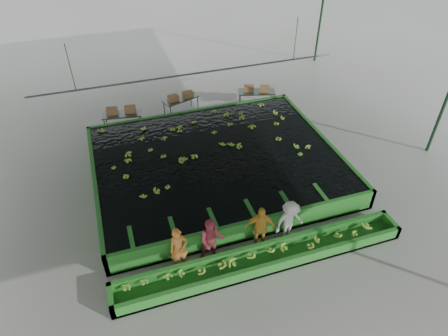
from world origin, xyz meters
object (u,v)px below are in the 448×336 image
object	(u,v)px
worker_d	(290,221)
box_stack_right	(257,91)
worker_b	(212,240)
packing_table_mid	(181,106)
worker_a	(179,249)
flotation_tank	(217,164)
worker_c	(260,228)
sorting_trough	(263,259)
packing_table_left	(123,121)
box_stack_mid	(181,99)
packing_table_right	(256,99)
box_stack_left	(122,113)

from	to	relation	value
worker_d	box_stack_right	world-z (taller)	worker_d
worker_b	packing_table_mid	world-z (taller)	worker_b
worker_d	worker_a	bearing A→B (deg)	174.28
flotation_tank	worker_c	world-z (taller)	worker_c
sorting_trough	packing_table_mid	xyz separation A→B (m)	(-0.23, 10.49, 0.17)
packing_table_left	box_stack_mid	world-z (taller)	box_stack_mid
packing_table_mid	box_stack_right	world-z (taller)	box_stack_right
sorting_trough	packing_table_left	size ratio (longest dim) A/B	5.34
packing_table_mid	packing_table_right	xyz separation A→B (m)	(3.98, -0.59, 0.02)
box_stack_left	flotation_tank	bearing A→B (deg)	-55.76
worker_c	packing_table_left	distance (m)	9.73
worker_b	flotation_tank	bearing A→B (deg)	82.81
box_stack_left	box_stack_right	size ratio (longest dim) A/B	1.05
sorting_trough	worker_c	xyz separation A→B (m)	(0.18, 0.80, 0.63)
worker_a	packing_table_right	bearing A→B (deg)	48.98
worker_c	packing_table_left	size ratio (longest dim) A/B	0.94
worker_a	box_stack_right	bearing A→B (deg)	48.96
flotation_tank	packing_table_left	size ratio (longest dim) A/B	5.34
worker_d	box_stack_right	bearing A→B (deg)	69.01
worker_a	worker_d	world-z (taller)	worker_a
flotation_tank	packing_table_mid	size ratio (longest dim) A/B	5.39
packing_table_left	packing_table_right	world-z (taller)	packing_table_right
flotation_tank	box_stack_mid	xyz separation A→B (m)	(-0.22, 5.33, 0.40)
worker_a	worker_b	bearing A→B (deg)	-6.04
sorting_trough	box_stack_left	world-z (taller)	box_stack_left
packing_table_left	box_stack_mid	xyz separation A→B (m)	(3.08, 0.56, 0.42)
sorting_trough	box_stack_right	distance (m)	10.64
sorting_trough	packing_table_left	distance (m)	10.41
box_stack_mid	worker_b	bearing A→B (deg)	-97.68
packing_table_left	box_stack_right	xyz separation A→B (m)	(7.07, 0.06, 0.46)
worker_b	box_stack_right	distance (m)	10.55
packing_table_right	box_stack_right	bearing A→B (deg)	49.75
sorting_trough	flotation_tank	bearing A→B (deg)	90.00
worker_b	worker_d	size ratio (longest dim) A/B	1.04
worker_d	packing_table_right	xyz separation A→B (m)	(2.47, 9.10, -0.39)
worker_b	box_stack_mid	size ratio (longest dim) A/B	1.28
sorting_trough	packing_table_left	world-z (taller)	packing_table_left
sorting_trough	packing_table_left	xyz separation A→B (m)	(-3.30, 9.87, 0.18)
worker_c	packing_table_right	bearing A→B (deg)	86.48
sorting_trough	packing_table_mid	size ratio (longest dim) A/B	5.39
worker_b	packing_table_right	xyz separation A→B (m)	(5.27, 9.10, -0.42)
worker_b	box_stack_left	distance (m)	9.32
worker_d	box_stack_left	xyz separation A→B (m)	(-4.57, 9.14, 0.02)
flotation_tank	sorting_trough	size ratio (longest dim) A/B	1.00
worker_a	box_stack_left	size ratio (longest dim) A/B	1.19
worker_b	sorting_trough	bearing A→B (deg)	-15.43
flotation_tank	worker_b	size ratio (longest dim) A/B	5.81
sorting_trough	worker_d	size ratio (longest dim) A/B	6.03
packing_table_mid	box_stack_mid	xyz separation A→B (m)	(0.01, -0.05, 0.42)
packing_table_right	sorting_trough	bearing A→B (deg)	-110.73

